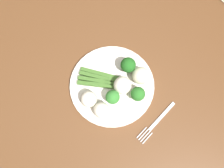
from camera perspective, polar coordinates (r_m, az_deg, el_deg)
ground_plane at (r=1.40m, az=1.39°, el=-7.34°), size 6.00×6.00×0.02m
dining_table at (r=0.77m, az=2.49°, el=0.42°), size 1.36×0.96×0.72m
plate at (r=0.67m, az=0.00°, el=-0.31°), size 0.27×0.27×0.01m
asparagus_bundle at (r=0.66m, az=-3.61°, el=1.29°), size 0.13×0.12×0.01m
broccoli_right at (r=0.62m, az=0.17°, el=-3.67°), size 0.04×0.04×0.05m
broccoli_front at (r=0.62m, az=7.25°, el=-2.78°), size 0.04×0.04×0.05m
broccoli_back at (r=0.65m, az=4.31°, el=5.55°), size 0.05×0.05×0.06m
cauliflower_near_center at (r=0.64m, az=8.03°, el=2.38°), size 0.06×0.06×0.06m
cauliflower_back_right at (r=0.63m, az=2.95°, el=-0.36°), size 0.06×0.06×0.06m
cauliflower_left at (r=0.62m, az=-2.94°, el=-7.34°), size 0.05×0.05×0.05m
cauliflower_near_fork at (r=0.62m, az=-6.51°, el=-4.19°), size 0.05×0.05×0.05m
fork at (r=0.66m, az=12.35°, el=-10.35°), size 0.04×0.17×0.00m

